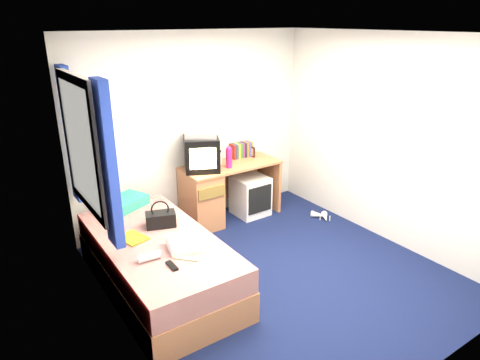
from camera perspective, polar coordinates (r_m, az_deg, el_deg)
ground at (r=4.63m, az=4.76°, el=-12.30°), size 3.40×3.40×0.00m
room_shell at (r=4.03m, az=5.37°, el=5.29°), size 3.40×3.40×3.40m
bed at (r=4.36m, az=-10.79°, el=-10.77°), size 1.01×2.00×0.54m
pillow at (r=4.92m, az=-15.23°, el=-3.03°), size 0.59×0.50×0.11m
desk at (r=5.54m, az=-3.71°, el=-1.73°), size 1.30×0.55×0.75m
storage_cube at (r=5.80m, az=1.38°, el=-2.09°), size 0.43×0.43×0.53m
crt_tv at (r=5.28m, az=-5.13°, el=3.49°), size 0.54×0.53×0.42m
vcr at (r=5.22m, az=-5.22°, el=6.07°), size 0.47×0.43×0.07m
book_row at (r=5.80m, az=0.18°, el=4.03°), size 0.31×0.13×0.20m
picture_frame at (r=5.83m, az=1.60°, el=3.80°), size 0.02×0.12×0.14m
pink_water_bottle at (r=5.38m, az=-1.49°, el=2.91°), size 0.10×0.10×0.24m
aerosol_can at (r=5.51m, az=-2.64°, el=2.92°), size 0.06×0.06×0.17m
handbag at (r=4.41m, az=-10.54°, el=-5.10°), size 0.33×0.25×0.28m
towel at (r=3.99m, az=-7.28°, el=-8.31°), size 0.36×0.32×0.10m
magazine at (r=4.26m, az=-14.13°, el=-7.50°), size 0.28×0.33×0.01m
water_bottle at (r=3.86m, az=-12.03°, el=-9.98°), size 0.20×0.08×0.07m
colour_swatch_fan at (r=3.84m, az=-7.13°, el=-10.32°), size 0.19×0.20×0.01m
remote_control at (r=3.75m, az=-9.06°, el=-11.23°), size 0.05×0.16×0.02m
window_assembly at (r=4.15m, az=-19.92°, el=4.10°), size 0.11×1.42×1.40m
white_heels at (r=5.84m, az=10.92°, el=-4.77°), size 0.22×0.33×0.09m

